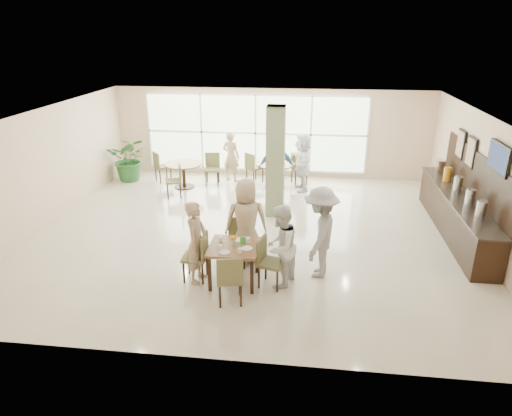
# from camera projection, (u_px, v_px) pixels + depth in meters

# --- Properties ---
(ground) EXTENTS (10.00, 10.00, 0.00)m
(ground) POSITION_uv_depth(u_px,v_px,m) (254.00, 232.00, 10.84)
(ground) COLOR beige
(ground) RESTS_ON ground
(room_shell) EXTENTS (10.00, 10.00, 10.00)m
(room_shell) POSITION_uv_depth(u_px,v_px,m) (254.00, 163.00, 10.21)
(room_shell) COLOR white
(room_shell) RESTS_ON ground
(window_bank) EXTENTS (7.00, 0.04, 7.00)m
(window_bank) POSITION_uv_depth(u_px,v_px,m) (255.00, 133.00, 14.50)
(window_bank) COLOR silver
(window_bank) RESTS_ON ground
(column) EXTENTS (0.45, 0.45, 2.80)m
(column) POSITION_uv_depth(u_px,v_px,m) (275.00, 162.00, 11.39)
(column) COLOR #727C56
(column) RESTS_ON ground
(main_table) EXTENTS (0.92, 0.92, 0.75)m
(main_table) POSITION_uv_depth(u_px,v_px,m) (234.00, 251.00, 8.51)
(main_table) COLOR brown
(main_table) RESTS_ON ground
(round_table_left) EXTENTS (1.13, 1.13, 0.75)m
(round_table_left) POSITION_uv_depth(u_px,v_px,m) (183.00, 169.00, 13.69)
(round_table_left) COLOR brown
(round_table_left) RESTS_ON ground
(round_table_right) EXTENTS (1.18, 1.18, 0.75)m
(round_table_right) POSITION_uv_depth(u_px,v_px,m) (275.00, 169.00, 13.68)
(round_table_right) COLOR brown
(round_table_right) RESTS_ON ground
(chairs_main_table) EXTENTS (1.97, 1.88, 0.95)m
(chairs_main_table) POSITION_uv_depth(u_px,v_px,m) (233.00, 260.00, 8.55)
(chairs_main_table) COLOR brown
(chairs_main_table) RESTS_ON ground
(chairs_table_left) EXTENTS (2.16, 1.96, 0.95)m
(chairs_table_left) POSITION_uv_depth(u_px,v_px,m) (183.00, 172.00, 13.74)
(chairs_table_left) COLOR brown
(chairs_table_left) RESTS_ON ground
(chairs_table_right) EXTENTS (2.00, 1.80, 0.95)m
(chairs_table_right) POSITION_uv_depth(u_px,v_px,m) (276.00, 172.00, 13.73)
(chairs_table_right) COLOR brown
(chairs_table_right) RESTS_ON ground
(tabletop_clutter) EXTENTS (0.68, 0.75, 0.21)m
(tabletop_clutter) POSITION_uv_depth(u_px,v_px,m) (234.00, 244.00, 8.43)
(tabletop_clutter) COLOR white
(tabletop_clutter) RESTS_ON main_table
(buffet_counter) EXTENTS (0.64, 4.70, 1.95)m
(buffet_counter) POSITION_uv_depth(u_px,v_px,m) (457.00, 212.00, 10.58)
(buffet_counter) COLOR black
(buffet_counter) RESTS_ON ground
(wall_tv) EXTENTS (0.06, 1.00, 0.58)m
(wall_tv) POSITION_uv_depth(u_px,v_px,m) (499.00, 158.00, 8.94)
(wall_tv) COLOR black
(wall_tv) RESTS_ON ground
(framed_art_a) EXTENTS (0.05, 0.55, 0.70)m
(framed_art_a) POSITION_uv_depth(u_px,v_px,m) (471.00, 152.00, 10.53)
(framed_art_a) COLOR black
(framed_art_a) RESTS_ON ground
(framed_art_b) EXTENTS (0.05, 0.55, 0.70)m
(framed_art_b) POSITION_uv_depth(u_px,v_px,m) (461.00, 144.00, 11.27)
(framed_art_b) COLOR black
(framed_art_b) RESTS_ON ground
(potted_plant) EXTENTS (1.45, 1.45, 1.40)m
(potted_plant) POSITION_uv_depth(u_px,v_px,m) (130.00, 159.00, 14.30)
(potted_plant) COLOR #245A27
(potted_plant) RESTS_ON ground
(teen_left) EXTENTS (0.46, 0.63, 1.60)m
(teen_left) POSITION_uv_depth(u_px,v_px,m) (197.00, 242.00, 8.51)
(teen_left) COLOR tan
(teen_left) RESTS_ON ground
(teen_far) EXTENTS (0.96, 0.67, 1.78)m
(teen_far) POSITION_uv_depth(u_px,v_px,m) (246.00, 221.00, 9.21)
(teen_far) COLOR tan
(teen_far) RESTS_ON ground
(teen_right) EXTENTS (0.82, 0.93, 1.59)m
(teen_right) POSITION_uv_depth(u_px,v_px,m) (280.00, 246.00, 8.35)
(teen_right) COLOR white
(teen_right) RESTS_ON ground
(teen_standing) EXTENTS (0.90, 1.28, 1.80)m
(teen_standing) POSITION_uv_depth(u_px,v_px,m) (320.00, 232.00, 8.67)
(teen_standing) COLOR gray
(teen_standing) RESTS_ON ground
(adult_a) EXTENTS (1.13, 0.80, 1.75)m
(adult_a) POSITION_uv_depth(u_px,v_px,m) (276.00, 169.00, 12.70)
(adult_a) COLOR #3C75B4
(adult_a) RESTS_ON ground
(adult_b) EXTENTS (0.93, 1.66, 1.70)m
(adult_b) POSITION_uv_depth(u_px,v_px,m) (302.00, 162.00, 13.39)
(adult_b) COLOR white
(adult_b) RESTS_ON ground
(adult_standing) EXTENTS (0.67, 0.54, 1.57)m
(adult_standing) POSITION_uv_depth(u_px,v_px,m) (231.00, 157.00, 14.21)
(adult_standing) COLOR tan
(adult_standing) RESTS_ON ground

